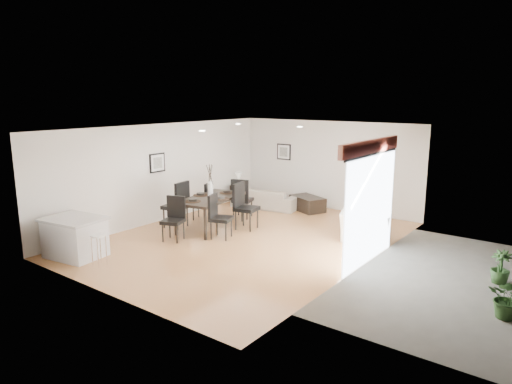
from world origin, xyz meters
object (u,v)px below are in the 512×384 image
Objects in this scene: dining_chair_head at (174,216)px; kitchen_island at (75,237)px; sofa at (265,198)px; dining_chair_enear at (218,214)px; coffee_table at (307,203)px; dining_chair_foot at (241,196)px; side_table at (239,194)px; armchair at (365,226)px; dining_table at (211,200)px; bar_stool at (98,239)px; dining_chair_wfar at (205,199)px; dining_chair_efar at (243,203)px; dining_chair_wnear at (178,202)px.

kitchen_island is (-0.83, -2.14, -0.15)m from dining_chair_head.
sofa is 1.96× the size of dining_chair_head.
dining_chair_enear is 3.76m from coffee_table.
sofa is 1.91× the size of dining_chair_enear.
dining_chair_foot reaches higher than dining_chair_head.
dining_chair_enear is 1.04m from dining_chair_head.
armchair is at bearing -14.95° from side_table.
dining_chair_foot is at bearing 87.47° from sofa.
dining_chair_foot is 0.84× the size of kitchen_island.
dining_table is 1.88× the size of dining_chair_foot.
dining_chair_foot reaches higher than bar_stool.
dining_chair_enear is 1.01× the size of coffee_table.
kitchen_island reaches higher than coffee_table.
sofa is 1.14m from side_table.
dining_chair_wfar is at bearing 90.35° from dining_chair_head.
dining_chair_enear is at bearing 170.57° from dining_chair_efar.
dining_table is at bearing 114.39° from dining_chair_efar.
armchair is 1.95× the size of side_table.
dining_chair_wfar reaches higher than kitchen_island.
dining_table is at bearing 83.08° from sofa.
kitchen_island is at bearing -11.97° from dining_chair_wnear.
coffee_table is at bearing 61.54° from dining_table.
dining_table is 1.78× the size of dining_chair_efar.
dining_chair_head is at bearing -101.56° from dining_table.
dining_chair_head is at bearing 114.52° from dining_chair_enear.
dining_chair_efar is (-0.01, 1.02, 0.07)m from dining_chair_enear.
dining_chair_head is 0.93× the size of dining_chair_foot.
dining_chair_foot is at bearing 1.60° from dining_chair_enear.
dining_chair_enear reaches higher than bar_stool.
dining_chair_efar reaches higher than coffee_table.
dining_chair_enear is at bearing -71.34° from coffee_table.
dining_chair_foot is (-0.67, 0.76, -0.04)m from dining_chair_efar.
side_table is at bearing -146.22° from coffee_table.
coffee_table is (0.34, 3.72, -0.39)m from dining_chair_enear.
coffee_table is 6.68m from bar_stool.
armchair is 0.53× the size of dining_table.
dining_table reaches higher than coffee_table.
dining_chair_head reaches higher than sofa.
dining_chair_foot is at bearing 78.48° from dining_table.
kitchen_island is (-0.14, -3.94, -0.15)m from dining_chair_wfar.
sofa is 6.13m from kitchen_island.
dining_chair_wfar is 1.81× the size of side_table.
sofa reaches higher than side_table.
dining_chair_enear reaches higher than coffee_table.
dining_chair_foot is 1.96× the size of side_table.
armchair is 1.04× the size of dining_chair_enear.
sofa is 3.55× the size of side_table.
dining_table is 3.41m from bar_stool.
dining_chair_wnear is at bearing 114.50° from dining_chair_efar.
dining_chair_wfar reaches higher than coffee_table.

